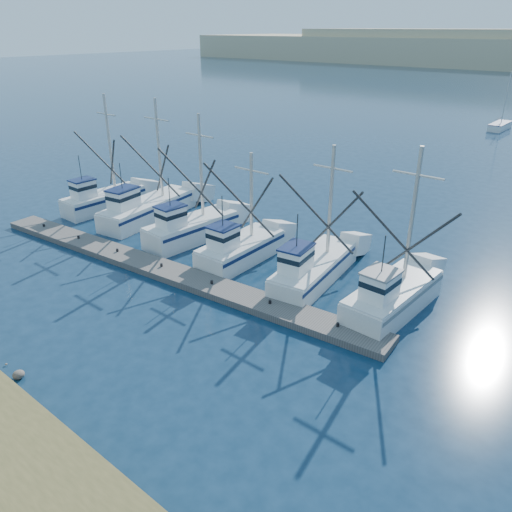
{
  "coord_description": "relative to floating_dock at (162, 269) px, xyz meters",
  "views": [
    {
      "loc": [
        14.46,
        -10.8,
        13.91
      ],
      "look_at": [
        -1.11,
        8.0,
        2.65
      ],
      "focal_mm": 35.0,
      "sensor_mm": 36.0,
      "label": 1
    }
  ],
  "objects": [
    {
      "name": "floating_dock",
      "position": [
        0.0,
        0.0,
        0.0
      ],
      "size": [
        29.69,
        4.67,
        0.4
      ],
      "primitive_type": "cube",
      "rotation": [
        0.0,
        0.0,
        0.09
      ],
      "color": "#5C5652",
      "rests_on": "ground"
    },
    {
      "name": "trawler_fleet",
      "position": [
        -0.13,
        4.75,
        0.74
      ],
      "size": [
        28.21,
        9.06,
        9.17
      ],
      "color": "silver",
      "rests_on": "ground"
    },
    {
      "name": "sailboat_far",
      "position": [
        2.2,
        63.12,
        0.29
      ],
      "size": [
        1.84,
        6.0,
        8.1
      ],
      "rotation": [
        0.0,
        0.0,
        0.0
      ],
      "color": "silver",
      "rests_on": "ground"
    },
    {
      "name": "ground",
      "position": [
        7.74,
        -6.83,
        -0.2
      ],
      "size": [
        500.0,
        500.0,
        0.0
      ],
      "primitive_type": "plane",
      "color": "#0C2339",
      "rests_on": "ground"
    }
  ]
}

